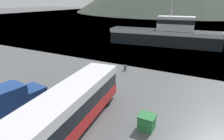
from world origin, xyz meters
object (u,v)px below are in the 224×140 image
(tour_bus, at_px, (71,107))
(storage_bin, at_px, (147,122))
(delivery_van, at_px, (4,100))
(fishing_boat, at_px, (165,34))

(tour_bus, relative_size, storage_bin, 10.10)
(storage_bin, bearing_deg, delivery_van, -161.87)
(fishing_boat, relative_size, storage_bin, 18.56)
(delivery_van, bearing_deg, fishing_boat, 88.28)
(delivery_van, height_order, storage_bin, delivery_van)
(tour_bus, distance_m, delivery_van, 6.22)
(delivery_van, xyz_separation_m, fishing_boat, (4.78, 32.01, 1.03))
(tour_bus, bearing_deg, delivery_van, -177.84)
(tour_bus, bearing_deg, storage_bin, 20.39)
(tour_bus, distance_m, storage_bin, 5.50)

